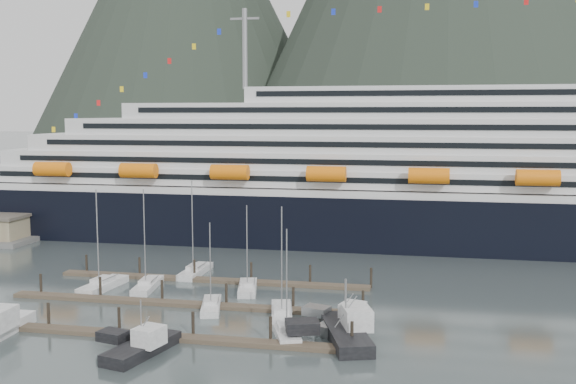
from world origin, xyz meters
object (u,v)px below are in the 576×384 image
sailboat_d (282,315)px  trawler_b (141,346)px  sailboat_e (195,272)px  trawler_e (344,320)px  sailboat_f (248,288)px  trawler_d (344,331)px  sailboat_c (211,306)px  cruise_ship (444,182)px  sailboat_a (103,286)px  sailboat_h (286,332)px  sailboat_b (148,286)px

sailboat_d → trawler_b: bearing=129.1°
sailboat_e → trawler_e: bearing=-129.0°
sailboat_f → trawler_d: sailboat_f is taller
sailboat_c → trawler_e: (17.73, -3.67, 0.44)m
cruise_ship → sailboat_d: 59.59m
sailboat_a → sailboat_h: bearing=-110.8°
sailboat_f → sailboat_h: 20.35m
sailboat_h → trawler_b: size_ratio=1.24×
sailboat_b → trawler_d: sailboat_b is taller
sailboat_d → trawler_d: size_ratio=1.08×
sailboat_h → sailboat_f: bearing=7.3°
sailboat_a → sailboat_e: size_ratio=0.98×
sailboat_b → sailboat_e: bearing=-29.3°
sailboat_c → trawler_b: 17.25m
sailboat_c → sailboat_f: sailboat_f is taller
sailboat_e → sailboat_h: bearing=-142.1°
sailboat_d → trawler_d: (8.58, -6.53, 0.54)m
sailboat_d → trawler_e: size_ratio=1.40×
sailboat_e → trawler_e: sailboat_e is taller
cruise_ship → trawler_b: (-32.68, -69.92, -11.19)m
sailboat_f → sailboat_h: (9.33, -18.08, -0.00)m
sailboat_c → sailboat_h: size_ratio=0.92×
cruise_ship → sailboat_c: (-30.48, -52.81, -11.64)m
sailboat_h → trawler_b: 16.35m
cruise_ship → trawler_d: bearing=-101.3°
sailboat_b → sailboat_h: sailboat_b is taller
sailboat_a → trawler_d: bearing=-106.5°
trawler_d → trawler_e: bearing=-10.8°
sailboat_f → cruise_ship: bearing=-45.9°
sailboat_b → sailboat_e: (3.87, 9.74, 0.01)m
sailboat_a → trawler_e: size_ratio=1.45×
sailboat_b → trawler_d: size_ratio=1.12×
sailboat_a → sailboat_e: bearing=-36.9°
sailboat_c → sailboat_e: size_ratio=0.77×
cruise_ship → sailboat_h: bearing=-107.2°
sailboat_a → sailboat_e: (10.19, 11.08, -0.01)m
sailboat_d → sailboat_f: 13.77m
sailboat_b → sailboat_c: size_ratio=1.26×
sailboat_a → trawler_d: (36.93, -15.12, 0.51)m
sailboat_b → sailboat_f: sailboat_b is taller
trawler_b → trawler_e: (19.92, 13.44, -0.00)m
trawler_b → trawler_e: trawler_b is taller
sailboat_b → sailboat_e: size_ratio=0.97×
sailboat_h → trawler_b: sailboat_h is taller
sailboat_d → trawler_b: 19.39m
sailboat_c → sailboat_e: sailboat_e is taller
sailboat_c → sailboat_f: bearing=-27.7°
sailboat_e → sailboat_h: (20.02, -26.18, -0.02)m
sailboat_b → trawler_e: bearing=-119.1°
sailboat_c → sailboat_d: 9.91m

